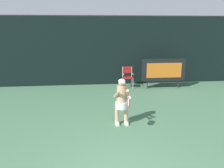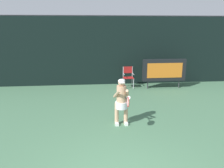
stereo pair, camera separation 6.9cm
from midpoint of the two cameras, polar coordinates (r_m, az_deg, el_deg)
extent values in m
cube|color=black|center=(12.18, -3.55, 8.21)|extent=(18.00, 0.12, 3.60)
cylinder|color=#38383D|center=(12.11, -3.69, 16.85)|extent=(18.00, 0.05, 0.05)
cube|color=black|center=(11.76, 12.70, 3.47)|extent=(2.20, 0.20, 1.10)
cube|color=orange|center=(11.66, 12.86, 3.37)|extent=(1.80, 0.01, 0.75)
cylinder|color=#2D2D33|center=(11.69, 8.66, -0.18)|extent=(0.05, 0.05, 0.40)
cylinder|color=#2D2D33|center=(12.21, 16.17, 0.03)|extent=(0.05, 0.05, 0.40)
cylinder|color=#B7B7BC|center=(11.48, 2.81, 0.01)|extent=(0.04, 0.04, 0.52)
cylinder|color=#B7B7BC|center=(11.56, 5.15, 0.07)|extent=(0.04, 0.04, 0.52)
cylinder|color=#B7B7BC|center=(11.86, 2.50, 0.50)|extent=(0.04, 0.04, 0.52)
cylinder|color=#B7B7BC|center=(11.94, 4.77, 0.55)|extent=(0.04, 0.04, 0.52)
cube|color=maroon|center=(11.64, 3.83, 1.60)|extent=(0.52, 0.44, 0.03)
cylinder|color=#B7B7BC|center=(11.74, 2.53, 3.05)|extent=(0.04, 0.04, 0.56)
cylinder|color=#B7B7BC|center=(11.82, 4.83, 3.09)|extent=(0.04, 0.04, 0.56)
cube|color=maroon|center=(11.76, 3.69, 3.60)|extent=(0.48, 0.02, 0.34)
cylinder|color=#B7B7BC|center=(11.56, 2.68, 2.56)|extent=(0.04, 0.44, 0.04)
cylinder|color=#B7B7BC|center=(11.64, 5.01, 2.61)|extent=(0.04, 0.44, 0.04)
cylinder|color=orange|center=(11.34, 1.43, -0.89)|extent=(0.07, 0.07, 0.24)
cylinder|color=black|center=(11.31, 1.44, -0.24)|extent=(0.03, 0.03, 0.03)
cube|color=white|center=(7.47, 1.02, -9.90)|extent=(0.11, 0.26, 0.09)
cube|color=white|center=(7.51, 3.33, -9.78)|extent=(0.11, 0.26, 0.09)
cylinder|color=tan|center=(7.39, 0.99, -7.46)|extent=(0.13, 0.13, 0.73)
cylinder|color=tan|center=(7.43, 3.30, -7.36)|extent=(0.13, 0.13, 0.73)
cylinder|color=silver|center=(7.30, 2.17, -5.30)|extent=(0.39, 0.39, 0.22)
cylinder|color=tan|center=(7.19, 2.20, -2.62)|extent=(0.31, 0.31, 0.56)
sphere|color=tan|center=(7.09, 2.23, 0.31)|extent=(0.22, 0.22, 0.22)
ellipsoid|color=white|center=(7.07, 2.23, 0.79)|extent=(0.22, 0.22, 0.12)
cube|color=white|center=(6.99, 2.35, 0.33)|extent=(0.17, 0.12, 0.02)
cylinder|color=tan|center=(6.99, 1.06, -2.48)|extent=(0.20, 0.48, 0.37)
cylinder|color=tan|center=(7.04, 3.73, -2.39)|extent=(0.20, 0.48, 0.37)
cylinder|color=white|center=(6.96, 4.05, -3.49)|extent=(0.13, 0.13, 0.12)
cylinder|color=black|center=(6.89, 3.45, -3.69)|extent=(0.03, 0.28, 0.03)
torus|color=red|center=(6.60, 3.88, -4.51)|extent=(0.02, 0.31, 0.31)
ellipsoid|color=silver|center=(6.60, 3.88, -4.51)|extent=(0.01, 0.26, 0.26)
camera|label=1|loc=(0.03, -90.42, -0.11)|focal=36.27mm
camera|label=2|loc=(0.03, 89.58, 0.11)|focal=36.27mm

